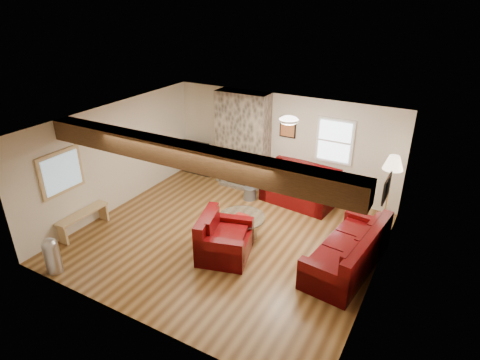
% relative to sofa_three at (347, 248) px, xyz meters
% --- Properties ---
extents(room, '(8.00, 8.00, 8.00)m').
position_rel_sofa_three_xyz_m(room, '(-2.48, -0.22, 0.82)').
color(room, '#593717').
rests_on(room, ground).
extents(floor, '(6.00, 6.00, 0.00)m').
position_rel_sofa_three_xyz_m(floor, '(-2.48, -0.22, -0.43)').
color(floor, '#593717').
rests_on(floor, ground).
extents(oak_beam, '(6.00, 0.36, 0.38)m').
position_rel_sofa_three_xyz_m(oak_beam, '(-2.48, -1.47, 1.88)').
color(oak_beam, '#362110').
rests_on(oak_beam, room).
extents(chimney_breast, '(1.40, 0.67, 2.50)m').
position_rel_sofa_three_xyz_m(chimney_breast, '(-3.48, 2.27, 0.79)').
color(chimney_breast, '#363029').
rests_on(chimney_breast, floor).
extents(back_window, '(0.90, 0.08, 1.10)m').
position_rel_sofa_three_xyz_m(back_window, '(-1.13, 2.49, 1.12)').
color(back_window, white).
rests_on(back_window, room).
extents(hatch_window, '(0.08, 1.00, 0.90)m').
position_rel_sofa_three_xyz_m(hatch_window, '(-5.44, -1.72, 1.02)').
color(hatch_window, tan).
rests_on(hatch_window, room).
extents(ceiling_dome, '(0.40, 0.40, 0.18)m').
position_rel_sofa_three_xyz_m(ceiling_dome, '(-1.58, 0.68, 2.01)').
color(ceiling_dome, white).
rests_on(ceiling_dome, room).
extents(artwork_back, '(0.42, 0.06, 0.52)m').
position_rel_sofa_three_xyz_m(artwork_back, '(-2.33, 2.49, 1.27)').
color(artwork_back, black).
rests_on(artwork_back, room).
extents(artwork_right, '(0.06, 0.55, 0.42)m').
position_rel_sofa_three_xyz_m(artwork_right, '(0.48, 0.08, 1.32)').
color(artwork_right, black).
rests_on(artwork_right, room).
extents(sofa_three, '(1.18, 2.30, 0.85)m').
position_rel_sofa_three_xyz_m(sofa_three, '(0.00, 0.00, 0.00)').
color(sofa_three, '#400406').
rests_on(sofa_three, floor).
extents(loveseat, '(1.82, 1.18, 0.91)m').
position_rel_sofa_three_xyz_m(loveseat, '(-1.74, 2.01, 0.03)').
color(loveseat, '#400406').
rests_on(loveseat, floor).
extents(armchair_red, '(1.19, 1.29, 0.87)m').
position_rel_sofa_three_xyz_m(armchair_red, '(-2.19, -0.78, 0.01)').
color(armchair_red, '#400406').
rests_on(armchair_red, floor).
extents(coffee_table, '(0.99, 0.99, 0.52)m').
position_rel_sofa_three_xyz_m(coffee_table, '(-2.22, -0.05, -0.18)').
color(coffee_table, '#4A2C17').
rests_on(coffee_table, floor).
extents(tv_cabinet, '(0.96, 0.38, 0.48)m').
position_rel_sofa_three_xyz_m(tv_cabinet, '(-4.93, 2.31, -0.19)').
color(tv_cabinet, black).
rests_on(tv_cabinet, floor).
extents(television, '(0.84, 0.11, 0.48)m').
position_rel_sofa_three_xyz_m(television, '(-4.93, 2.31, 0.29)').
color(television, black).
rests_on(television, tv_cabinet).
extents(floor_lamp, '(0.43, 0.43, 1.66)m').
position_rel_sofa_three_xyz_m(floor_lamp, '(0.31, 1.92, 0.99)').
color(floor_lamp, tan).
rests_on(floor_lamp, floor).
extents(pine_bench, '(0.28, 1.21, 0.45)m').
position_rel_sofa_three_xyz_m(pine_bench, '(-5.31, -1.52, -0.20)').
color(pine_bench, tan).
rests_on(pine_bench, floor).
extents(pedal_bin, '(0.36, 0.36, 0.72)m').
position_rel_sofa_three_xyz_m(pedal_bin, '(-4.69, -2.77, -0.07)').
color(pedal_bin, '#B0B0B5').
rests_on(pedal_bin, floor).
extents(coal_bucket, '(0.35, 0.35, 0.33)m').
position_rel_sofa_three_xyz_m(coal_bucket, '(-2.88, 1.56, -0.26)').
color(coal_bucket, slate).
rests_on(coal_bucket, floor).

